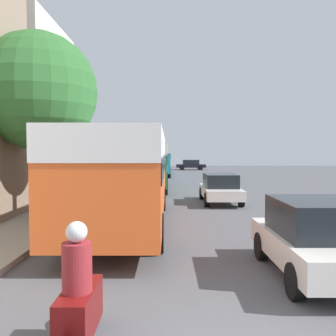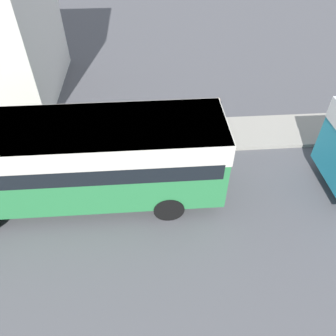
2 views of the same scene
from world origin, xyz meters
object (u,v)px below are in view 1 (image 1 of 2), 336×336
car_far_curb (222,188)px  pedestrian_walking_away (112,170)px  bus_lead (127,167)px  car_distant (321,238)px  bus_third_in_line (159,156)px  car_crossing (193,165)px  pedestrian_near_curb (105,177)px  bus_following (150,160)px  motorcycle_behind_lead (80,305)px

car_far_curb → pedestrian_walking_away: bearing=122.0°
bus_lead → car_distant: size_ratio=2.82×
pedestrian_walking_away → bus_lead: bearing=-79.4°
bus_third_in_line → pedestrian_walking_away: size_ratio=6.37×
car_far_curb → pedestrian_walking_away: size_ratio=2.59×
car_crossing → pedestrian_near_curb: 27.97m
car_crossing → car_distant: (0.01, -42.71, 0.09)m
bus_following → car_crossing: (4.37, 25.61, -1.27)m
bus_following → pedestrian_near_curb: (-2.71, -1.44, -1.03)m
bus_lead → car_crossing: bus_lead is taller
bus_following → car_distant: 17.69m
bus_lead → car_distant: (4.53, -5.13, -1.22)m
pedestrian_near_curb → bus_following: bearing=28.0°
bus_third_in_line → pedestrian_near_curb: bearing=-101.0°
bus_third_in_line → pedestrian_near_curb: size_ratio=6.55×
bus_following → bus_third_in_line: (0.23, 13.67, 0.01)m
bus_third_in_line → bus_lead: bearing=-90.8°
bus_third_in_line → pedestrian_walking_away: bearing=-113.1°
bus_lead → motorcycle_behind_lead: (0.35, -8.18, -1.34)m
bus_third_in_line → bus_following: bearing=-91.0°
bus_lead → pedestrian_near_curb: bus_lead is taller
bus_lead → bus_following: size_ratio=1.14×
motorcycle_behind_lead → pedestrian_walking_away: bearing=98.0°
bus_third_in_line → car_far_curb: 20.36m
bus_lead → pedestrian_near_curb: 10.89m
bus_following → car_crossing: bus_following is taller
bus_following → pedestrian_walking_away: bus_following is taller
motorcycle_behind_lead → pedestrian_walking_away: 25.66m
bus_following → car_crossing: bearing=80.3°
car_far_curb → car_distant: 10.78m
bus_lead → car_distant: 6.95m
bus_lead → car_crossing: 37.87m
pedestrian_walking_away → motorcycle_behind_lead: bearing=-82.0°
bus_lead → car_crossing: bearing=83.2°
motorcycle_behind_lead → car_crossing: motorcycle_behind_lead is taller
bus_third_in_line → car_far_curb: (3.64, -20.00, -1.25)m
bus_third_in_line → pedestrian_near_curb: (-2.95, -15.11, -1.04)m
bus_lead → pedestrian_walking_away: bus_lead is taller
bus_lead → car_crossing: size_ratio=2.74×
car_distant → car_far_curb: bearing=92.7°
pedestrian_walking_away → car_crossing: bearing=69.2°
motorcycle_behind_lead → pedestrian_near_curb: size_ratio=1.42×
bus_third_in_line → car_far_curb: bearing=-79.7°
car_distant → pedestrian_near_curb: pedestrian_near_curb is taller
bus_following → bus_third_in_line: size_ratio=0.92×
bus_following → car_crossing: 26.02m
bus_lead → bus_third_in_line: 25.64m
bus_following → car_distant: bearing=-75.6°
car_distant → pedestrian_walking_away: 23.66m
car_crossing → pedestrian_near_curb: (-7.09, -27.06, 0.24)m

